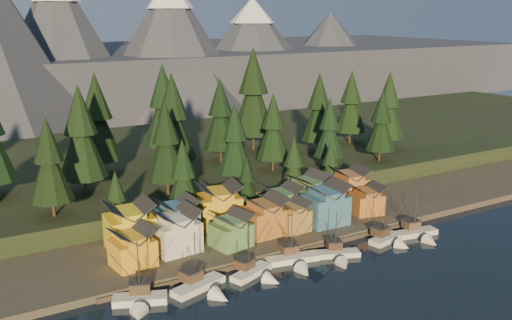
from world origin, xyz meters
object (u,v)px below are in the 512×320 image
boat_5 (390,233)px  boat_3 (295,254)px  boat_2 (256,267)px  boat_4 (338,250)px  boat_0 (139,292)px  house_back_1 (176,218)px  boat_1 (203,280)px  house_front_1 (176,229)px  house_front_0 (132,246)px  house_back_0 (130,224)px  boat_6 (419,228)px

boat_5 → boat_3: bearing=165.6°
boat_2 → boat_4: boat_2 is taller
boat_0 → boat_3: boat_0 is taller
boat_2 → house_back_1: size_ratio=1.22×
boat_1 → house_front_1: 17.26m
house_front_0 → house_front_1: bearing=6.8°
boat_0 → boat_3: bearing=22.3°
boat_5 → house_back_0: (-52.14, 23.05, 4.52)m
boat_5 → house_front_0: boat_5 is taller
boat_6 → house_front_1: (-52.58, 17.94, 4.15)m
boat_6 → house_front_0: boat_6 is taller
boat_2 → boat_6: (42.78, -1.43, 0.02)m
boat_4 → boat_6: bearing=21.6°
boat_4 → boat_5: bearing=24.6°
boat_4 → boat_2: bearing=-161.8°
boat_0 → boat_6: boat_0 is taller
boat_2 → boat_6: 42.80m
boat_3 → boat_6: bearing=7.0°
boat_2 → house_front_0: bearing=124.0°
house_back_0 → house_front_1: bearing=-34.8°
boat_3 → boat_4: boat_3 is taller
boat_4 → house_front_0: boat_4 is taller
boat_0 → boat_5: size_ratio=1.09×
boat_4 → house_back_0: bearing=169.3°
boat_2 → boat_6: boat_6 is taller
boat_1 → boat_5: size_ratio=1.06×
boat_1 → boat_4: size_ratio=1.13×
boat_0 → boat_6: bearing=20.0°
house_back_1 → boat_6: bearing=-26.7°
boat_2 → house_front_0: boat_2 is taller
house_back_0 → boat_1: bearing=-72.4°
boat_1 → boat_3: (21.44, 1.16, -0.18)m
boat_1 → house_back_1: size_ratio=1.34×
boat_3 → house_back_1: 27.70m
boat_2 → boat_1: bearing=160.0°
house_front_1 → house_back_1: house_back_1 is taller
boat_4 → house_back_1: size_ratio=1.18×
house_front_0 → boat_1: bearing=-65.9°
house_front_0 → boat_2: bearing=-41.9°
boat_1 → house_back_0: 23.95m
boat_6 → house_back_1: size_ratio=1.26×
boat_0 → boat_4: bearing=19.2°
boat_1 → house_back_0: size_ratio=1.21×
boat_3 → boat_6: (32.79, -2.41, 0.06)m
boat_1 → house_front_0: 16.92m
boat_0 → house_back_1: boat_0 is taller
boat_5 → house_front_1: size_ratio=1.24×
boat_5 → boat_6: (8.34, -0.85, -0.23)m
boat_6 → house_back_0: 65.20m
boat_2 → house_front_1: bearing=99.8°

